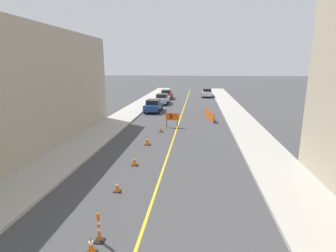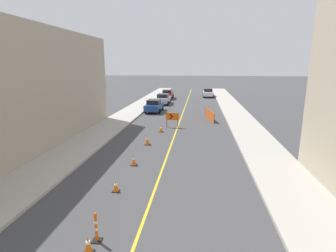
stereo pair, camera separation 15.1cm
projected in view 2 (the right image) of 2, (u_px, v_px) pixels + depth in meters
The scene contains 15 objects.
lane_stripe at pixel (183, 112), 33.01m from camera, with size 0.12×67.11×0.01m.
sidewalk_left at pixel (133, 111), 33.75m from camera, with size 3.15×67.11×0.17m.
sidewalk_right at pixel (236, 113), 32.23m from camera, with size 3.15×67.11×0.17m.
traffic_cone_second at pixel (88, 245), 8.28m from camera, with size 0.33×0.33×0.60m.
traffic_cone_third at pixel (116, 186), 12.37m from camera, with size 0.33×0.33×0.54m.
traffic_cone_fourth at pixel (134, 160), 15.60m from camera, with size 0.36×0.36×0.61m.
traffic_cone_fifth at pixel (147, 140), 19.62m from camera, with size 0.42×0.42×0.70m.
traffic_cone_farthest at pixel (161, 129), 23.41m from camera, with size 0.39×0.39×0.58m.
delineator_post_front at pixel (96, 229), 8.82m from camera, with size 0.32×0.32×1.07m.
arrow_barricade_primary at pixel (172, 117), 24.97m from camera, with size 1.24×0.09×1.40m.
safety_mesh_fence at pixel (210, 115), 28.96m from camera, with size 0.82×4.54×0.99m.
parked_car_curb_near at pixel (154, 106), 33.36m from camera, with size 1.95×4.35×1.59m.
parked_car_curb_mid at pixel (163, 99), 40.01m from camera, with size 1.95×4.36×1.59m.
parked_car_curb_far at pixel (167, 94), 46.28m from camera, with size 1.94×4.34×1.59m.
parked_car_opposite_side at pixel (208, 93), 48.91m from camera, with size 1.95×4.35×1.59m.
Camera 2 is at (2.01, 1.03, 5.85)m, focal length 28.00 mm.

